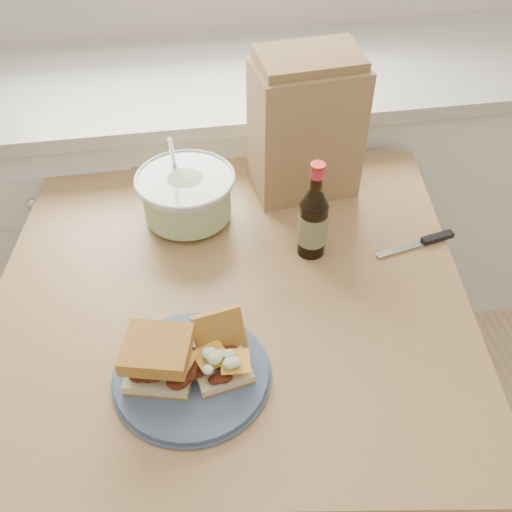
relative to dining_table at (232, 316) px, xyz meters
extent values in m
cube|color=white|center=(0.02, 0.76, -0.25)|extent=(2.40, 0.60, 0.90)
cube|color=beige|center=(0.02, 0.76, 0.22)|extent=(2.50, 0.64, 0.04)
cube|color=#AC7F51|center=(0.00, 0.00, 0.10)|extent=(1.13, 1.13, 0.04)
cube|color=#AC7F51|center=(-0.37, 0.50, -0.31)|extent=(0.08, 0.08, 0.78)
cube|color=#AC7F51|center=(0.50, 0.37, -0.31)|extent=(0.08, 0.08, 0.78)
cylinder|color=#44546F|center=(-0.10, -0.24, 0.13)|extent=(0.28, 0.28, 0.02)
cube|color=beige|center=(-0.16, -0.23, 0.15)|extent=(0.14, 0.13, 0.02)
cube|color=gold|center=(-0.16, -0.23, 0.19)|extent=(0.08, 0.08, 0.00)
cube|color=#BE7B32|center=(-0.16, -0.23, 0.21)|extent=(0.14, 0.13, 0.03)
cube|color=beige|center=(-0.05, -0.25, 0.15)|extent=(0.11, 0.11, 0.02)
cube|color=gold|center=(-0.05, -0.25, 0.18)|extent=(0.07, 0.07, 0.00)
cube|color=#BE7B32|center=(-0.04, -0.19, 0.18)|extent=(0.10, 0.08, 0.08)
cone|color=silver|center=(-0.07, 0.22, 0.18)|extent=(0.22, 0.22, 0.12)
cylinder|color=beige|center=(-0.07, 0.22, 0.17)|extent=(0.21, 0.21, 0.08)
torus|color=silver|center=(-0.07, 0.22, 0.24)|extent=(0.23, 0.23, 0.01)
cylinder|color=silver|center=(-0.09, 0.25, 0.28)|extent=(0.02, 0.09, 0.15)
cylinder|color=black|center=(0.19, 0.06, 0.19)|extent=(0.06, 0.06, 0.13)
cone|color=black|center=(0.19, 0.06, 0.27)|extent=(0.06, 0.06, 0.04)
cylinder|color=black|center=(0.19, 0.06, 0.32)|extent=(0.03, 0.03, 0.06)
cylinder|color=red|center=(0.19, 0.06, 0.34)|extent=(0.03, 0.03, 0.02)
cylinder|color=#A72A1E|center=(0.19, 0.06, 0.35)|extent=(0.03, 0.03, 0.01)
cylinder|color=#313F1F|center=(0.19, 0.06, 0.19)|extent=(0.07, 0.07, 0.08)
cube|color=silver|center=(0.40, 0.03, 0.13)|extent=(0.14, 0.05, 0.00)
cube|color=black|center=(0.49, 0.05, 0.13)|extent=(0.08, 0.04, 0.01)
cube|color=#987149|center=(0.23, 0.31, 0.28)|extent=(0.26, 0.19, 0.32)
camera|label=1|loc=(-0.09, -0.85, 1.00)|focal=40.00mm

